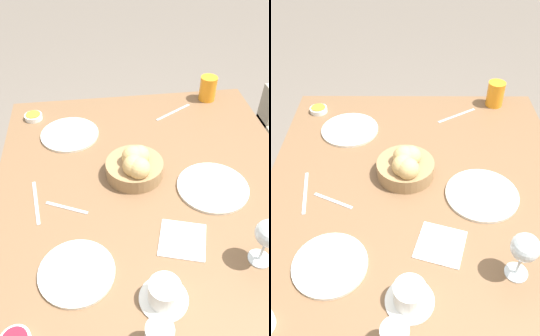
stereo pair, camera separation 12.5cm
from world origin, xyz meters
The scene contains 14 objects.
ground_plane centered at (0.00, 0.00, 0.00)m, with size 10.00×10.00×0.00m, color #6B6056.
dining_table centered at (0.00, 0.00, 0.65)m, with size 1.21×1.06×0.74m.
bread_basket centered at (-0.05, -0.04, 0.79)m, with size 0.20×0.20×0.12m.
plate_near_left centered at (-0.33, -0.27, 0.74)m, with size 0.23×0.23×0.01m.
plate_near_right centered at (0.31, -0.25, 0.74)m, with size 0.21×0.21×0.01m.
plate_far_center centered at (0.04, 0.21, 0.74)m, with size 0.24×0.24×0.01m.
juice_glass centered at (-0.53, 0.35, 0.79)m, with size 0.08×0.08×0.11m.
wine_glass centered at (0.33, 0.26, 0.85)m, with size 0.08×0.08×0.16m.
coffee_cup centered at (0.42, -0.03, 0.77)m, with size 0.13×0.13×0.07m.
jam_bowl_honey centered at (-0.47, -0.43, 0.75)m, with size 0.07×0.07×0.02m.
fork_silver centered at (-0.44, 0.18, 0.74)m, with size 0.11×0.17×0.00m.
knife_silver centered at (0.03, -0.38, 0.74)m, with size 0.20×0.04×0.00m.
spoon_coffee centered at (0.07, -0.28, 0.74)m, with size 0.07×0.14×0.00m.
napkin centered at (0.24, 0.06, 0.74)m, with size 0.17×0.17×0.00m.
Camera 2 is at (0.87, -0.04, 1.60)m, focal length 38.00 mm.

